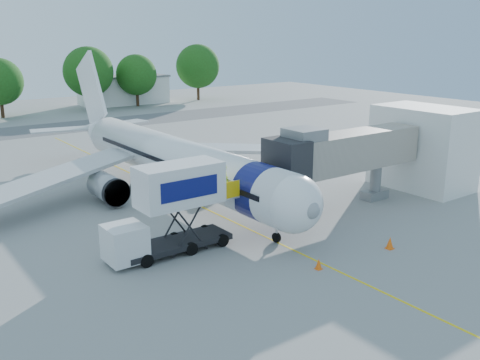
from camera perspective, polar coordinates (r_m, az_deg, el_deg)
ground at (r=42.01m, az=-4.47°, el=-2.70°), size 160.00×160.00×0.00m
guidance_line at (r=42.01m, az=-4.47°, el=-2.70°), size 0.15×70.00×0.01m
taxiway_strip at (r=79.93m, az=-20.68°, el=5.01°), size 120.00×10.00×0.01m
aircraft at (r=44.66m, az=-7.35°, el=2.23°), size 34.17×37.73×11.35m
jet_bridge at (r=40.52m, az=10.41°, el=2.78°), size 13.90×3.20×6.60m
terminal_stub at (r=48.73m, az=18.93°, el=3.29°), size 5.00×8.00×7.00m
catering_hiloader at (r=32.41m, az=-7.42°, el=-3.17°), size 8.50×2.44×5.50m
ground_tug at (r=27.20m, az=14.43°, el=-11.77°), size 4.15×2.69×1.54m
safety_cone_a at (r=34.80m, az=15.69°, el=-6.50°), size 0.49×0.49×0.78m
safety_cone_b at (r=31.11m, az=8.39°, el=-8.87°), size 0.40×0.40×0.64m
outbuilding_right at (r=105.70m, az=-12.29°, el=9.39°), size 16.40×7.40×5.30m
tree_e at (r=97.76m, az=-15.87°, el=11.05°), size 8.59×8.59×10.95m
tree_f at (r=101.34m, az=-11.00°, el=10.96°), size 7.40×7.40×9.44m
tree_g at (r=109.38m, az=-4.53°, el=12.00°), size 8.67×8.67×11.05m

